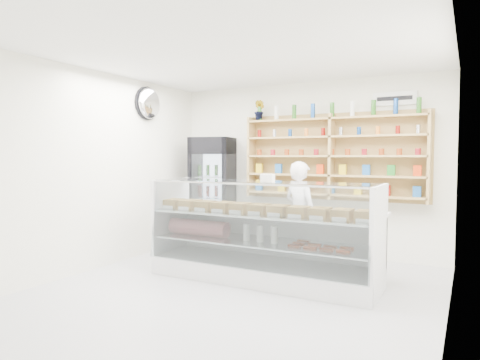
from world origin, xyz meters
The scene contains 8 objects.
room centered at (0.00, 0.00, 1.40)m, with size 5.00×5.00×5.00m.
display_counter centered at (0.08, 0.70, 0.35)m, with size 2.94×0.88×1.28m.
shop_worker centered at (0.26, 1.60, 0.76)m, with size 0.56×0.36×1.52m, color silver.
drinks_cooler centered at (-1.55, 2.14, 0.96)m, with size 0.82×0.81×1.92m.
wall_shelving centered at (0.50, 2.34, 1.59)m, with size 2.84×0.28×1.33m.
potted_plant centered at (-0.75, 2.34, 2.37)m, with size 0.19×0.15×0.34m, color #1E6626.
security_mirror centered at (-2.17, 1.20, 2.45)m, with size 0.15×0.50×0.50m, color silver.
wall_sign centered at (1.40, 2.47, 2.45)m, with size 0.62×0.03×0.20m, color white.
Camera 1 is at (2.40, -4.22, 1.60)m, focal length 32.00 mm.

